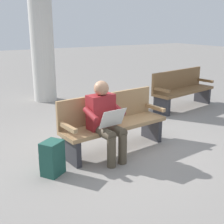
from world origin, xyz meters
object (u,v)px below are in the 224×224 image
person_seated (105,119)px  backpack (52,158)px  bench_near (113,122)px  support_pillar (41,30)px  bench_far (182,89)px

person_seated → backpack: 0.95m
bench_near → support_pillar: 3.94m
bench_far → support_pillar: 3.78m
backpack → support_pillar: (-1.30, -4.02, 1.59)m
person_seated → support_pillar: bearing=-101.8°
person_seated → bench_near: bearing=-143.0°
backpack → bench_far: (-3.88, -1.61, 0.23)m
bench_near → person_seated: 0.42m
person_seated → backpack: (0.86, 0.06, -0.39)m
backpack → bench_far: 4.20m
bench_near → person_seated: size_ratio=1.56×
person_seated → bench_far: 3.39m
bench_near → backpack: 1.22m
person_seated → backpack: person_seated is taller
backpack → support_pillar: size_ratio=0.13×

